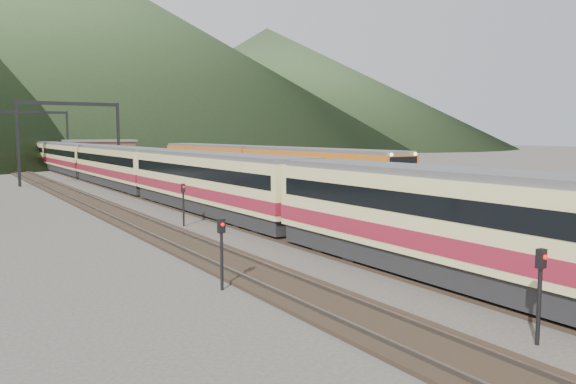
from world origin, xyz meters
TOP-DOWN VIEW (x-y plane):
  - track_main at (0.00, 40.00)m, footprint 2.60×200.00m
  - track_far at (-5.00, 40.00)m, footprint 2.60×200.00m
  - track_second at (11.50, 40.00)m, footprint 2.60×200.00m
  - platform at (5.60, 38.00)m, footprint 8.00×100.00m
  - gantry_near at (-2.85, 55.00)m, footprint 9.55×0.25m
  - gantry_far at (-2.85, 80.00)m, footprint 9.55×0.25m
  - station_shed at (5.60, 78.00)m, footprint 9.40×4.40m
  - hill_b at (30.00, 230.00)m, footprint 220.00×220.00m
  - hill_c at (110.00, 210.00)m, footprint 160.00×160.00m
  - main_train at (0.00, 49.09)m, footprint 2.96×101.43m
  - second_train at (11.50, 43.85)m, footprint 2.88×39.27m
  - short_signal_a at (-2.61, 5.10)m, footprint 0.22×0.16m
  - short_signal_b at (-3.15, 25.48)m, footprint 0.26×0.22m
  - short_signal_c at (-6.80, 13.23)m, footprint 0.22×0.16m

SIDE VIEW (x-z plane):
  - track_main at x=0.00m, z-range -0.05..0.18m
  - track_far at x=-5.00m, z-range -0.05..0.18m
  - track_second at x=11.50m, z-range -0.05..0.18m
  - platform at x=5.60m, z-range 0.00..1.00m
  - short_signal_a at x=-2.61m, z-range 0.33..2.60m
  - short_signal_b at x=-3.15m, z-range 0.33..2.60m
  - short_signal_c at x=-6.80m, z-range 0.33..2.60m
  - second_train at x=11.50m, z-range 0.23..3.75m
  - main_train at x=0.00m, z-range 0.23..3.84m
  - station_shed at x=5.60m, z-range 1.02..4.12m
  - gantry_near at x=-2.85m, z-range 1.59..9.59m
  - gantry_far at x=-2.85m, z-range 1.59..9.59m
  - hill_c at x=110.00m, z-range 0.00..50.00m
  - hill_b at x=30.00m, z-range 0.00..75.00m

